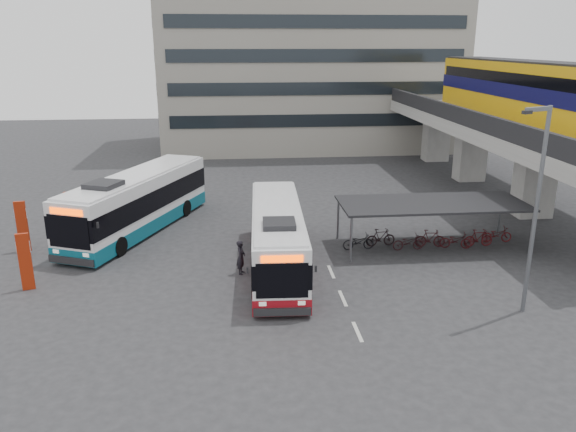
{
  "coord_description": "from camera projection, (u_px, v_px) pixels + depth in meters",
  "views": [
    {
      "loc": [
        -2.11,
        -25.16,
        10.79
      ],
      "look_at": [
        0.67,
        3.02,
        2.0
      ],
      "focal_mm": 35.0,
      "sensor_mm": 36.0,
      "label": 1
    }
  ],
  "objects": [
    {
      "name": "bus_teal",
      "position": [
        138.0,
        203.0,
        33.12
      ],
      "size": [
        7.35,
        12.59,
        3.71
      ],
      "rotation": [
        0.0,
        0.0,
        -0.4
      ],
      "color": "white",
      "rests_on": "ground"
    },
    {
      "name": "pedestrian",
      "position": [
        241.0,
        257.0,
        27.12
      ],
      "size": [
        0.53,
        0.69,
        1.69
      ],
      "primitive_type": "imported",
      "rotation": [
        0.0,
        0.0,
        1.34
      ],
      "color": "black",
      "rests_on": "ground"
    },
    {
      "name": "bus_main",
      "position": [
        277.0,
        238.0,
        27.66
      ],
      "size": [
        2.93,
        11.34,
        3.32
      ],
      "rotation": [
        0.0,
        0.0,
        -0.04
      ],
      "color": "white",
      "rests_on": "ground"
    },
    {
      "name": "sign_totem_south",
      "position": [
        25.0,
        261.0,
        25.21
      ],
      "size": [
        0.58,
        0.29,
        2.69
      ],
      "rotation": [
        0.0,
        0.0,
        0.23
      ],
      "color": "#972109",
      "rests_on": "ground"
    },
    {
      "name": "lamp_post",
      "position": [
        536.0,
        200.0,
        22.07
      ],
      "size": [
        1.43,
        0.71,
        8.53
      ],
      "rotation": [
        0.0,
        0.0,
        0.39
      ],
      "color": "#595B60",
      "rests_on": "ground"
    },
    {
      "name": "road_markings",
      "position": [
        343.0,
        298.0,
        24.69
      ],
      "size": [
        0.15,
        7.6,
        0.01
      ],
      "color": "beige",
      "rests_on": "ground"
    },
    {
      "name": "bike_shelter",
      "position": [
        431.0,
        223.0,
        30.56
      ],
      "size": [
        10.0,
        4.0,
        2.54
      ],
      "color": "#595B60",
      "rests_on": "ground"
    },
    {
      "name": "sign_totem_mid",
      "position": [
        22.0,
        226.0,
        29.88
      ],
      "size": [
        0.6,
        0.25,
        2.79
      ],
      "rotation": [
        0.0,
        0.0,
        0.13
      ],
      "color": "#972109",
      "rests_on": "ground"
    },
    {
      "name": "viaduct",
      "position": [
        514.0,
        112.0,
        38.2
      ],
      "size": [
        8.0,
        32.0,
        9.68
      ],
      "color": "gray",
      "rests_on": "ground"
    },
    {
      "name": "sign_totem_north",
      "position": [
        71.0,
        214.0,
        32.05
      ],
      "size": [
        0.58,
        0.17,
        2.7
      ],
      "rotation": [
        0.0,
        0.0,
        -0.0
      ],
      "color": "#972109",
      "rests_on": "ground"
    },
    {
      "name": "office_block",
      "position": [
        308.0,
        25.0,
        58.39
      ],
      "size": [
        30.0,
        15.0,
        25.0
      ],
      "primitive_type": "cube",
      "color": "gray",
      "rests_on": "ground"
    },
    {
      "name": "ground",
      "position": [
        280.0,
        274.0,
        27.31
      ],
      "size": [
        120.0,
        120.0,
        0.0
      ],
      "primitive_type": "plane",
      "color": "#28282B",
      "rests_on": "ground"
    }
  ]
}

